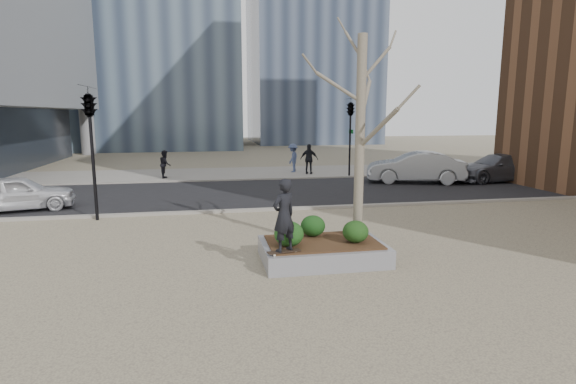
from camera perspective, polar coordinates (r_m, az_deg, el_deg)
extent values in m
plane|color=gray|center=(11.13, -0.65, -8.95)|extent=(120.00, 120.00, 0.00)
cube|color=black|center=(20.77, -5.41, -0.11)|extent=(60.00, 8.00, 0.02)
cube|color=gray|center=(27.67, -6.74, 2.36)|extent=(60.00, 6.00, 0.02)
cube|color=gray|center=(11.27, 4.41, -7.54)|extent=(3.00, 2.00, 0.45)
cube|color=#382314|center=(11.19, 4.42, -6.35)|extent=(2.70, 1.70, 0.04)
ellipsoid|color=#163D13|center=(10.68, 0.12, -5.33)|extent=(0.71, 0.71, 0.60)
ellipsoid|color=#143E13|center=(11.57, 3.18, -4.31)|extent=(0.63, 0.63, 0.54)
ellipsoid|color=black|center=(11.12, 8.57, -4.99)|extent=(0.64, 0.64, 0.54)
imported|color=black|center=(10.06, -0.52, -2.97)|extent=(0.72, 0.65, 1.66)
imported|color=silver|center=(19.54, -31.14, -0.12)|extent=(4.17, 2.48, 1.33)
imported|color=gray|center=(24.53, 15.86, 3.05)|extent=(5.26, 3.19, 1.64)
imported|color=#4E5059|center=(26.63, 25.07, 2.82)|extent=(5.15, 2.33, 1.47)
imported|color=black|center=(26.32, -15.33, 3.44)|extent=(0.65, 0.81, 1.56)
imported|color=#404E74|center=(27.96, 0.63, 4.36)|extent=(1.10, 1.31, 1.77)
imported|color=black|center=(27.03, 2.71, 4.20)|extent=(1.15, 0.81, 1.81)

